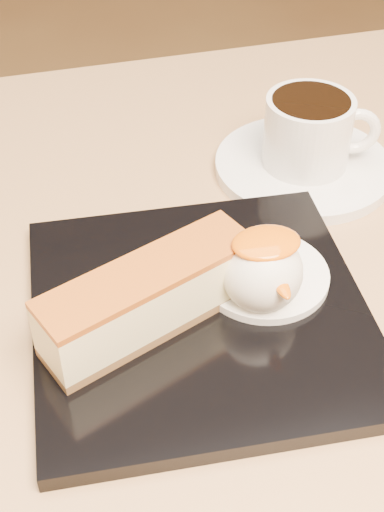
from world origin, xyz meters
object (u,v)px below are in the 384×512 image
object	(u,v)px
cheesecake	(149,297)
saucer	(303,166)
table	(148,480)
dessert_plate	(200,313)
coffee_cup	(310,130)
ice_cream_scoop	(262,272)

from	to	relation	value
cheesecake	saucer	world-z (taller)	cheesecake
table	dessert_plate	distance (m)	0.17
cheesecake	coffee_cup	xyz separation A→B (m)	(0.17, 0.15, 0.01)
saucer	ice_cream_scoop	bearing A→B (deg)	-121.88
table	saucer	bearing A→B (deg)	41.86
saucer	coffee_cup	distance (m)	0.04
table	cheesecake	size ratio (longest dim) A/B	5.38
coffee_cup	table	bearing A→B (deg)	-123.90
table	dessert_plate	world-z (taller)	dessert_plate
dessert_plate	cheesecake	distance (m)	0.05
ice_cream_scoop	cheesecake	bearing A→B (deg)	-180.00
ice_cream_scoop	dessert_plate	bearing A→B (deg)	172.87
ice_cream_scoop	saucer	xyz separation A→B (m)	(0.09, 0.15, -0.03)
cheesecake	ice_cream_scoop	world-z (taller)	ice_cream_scoop
ice_cream_scoop	saucer	world-z (taller)	ice_cream_scoop
cheesecake	coffee_cup	world-z (taller)	coffee_cup
saucer	coffee_cup	xyz separation A→B (m)	(0.00, -0.00, 0.04)
cheesecake	dessert_plate	bearing A→B (deg)	-13.29
cheesecake	ice_cream_scoop	xyz separation A→B (m)	(0.07, 0.00, 0.00)
cheesecake	saucer	distance (m)	0.23
dessert_plate	ice_cream_scoop	world-z (taller)	ice_cream_scoop
table	coffee_cup	world-z (taller)	coffee_cup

